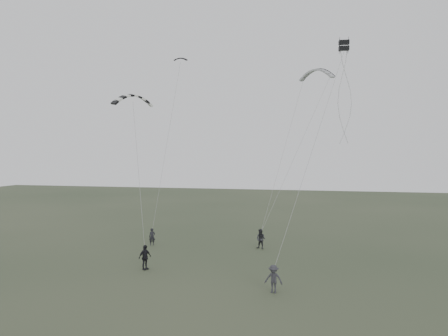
% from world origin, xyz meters
% --- Properties ---
extents(ground, '(140.00, 140.00, 0.00)m').
position_xyz_m(ground, '(0.00, 0.00, 0.00)').
color(ground, '#313F29').
rests_on(ground, ground).
extents(flyer_left, '(0.68, 0.59, 1.56)m').
position_xyz_m(flyer_left, '(-5.98, 7.21, 0.78)').
color(flyer_left, black).
rests_on(flyer_left, ground).
extents(flyer_right, '(1.01, 0.89, 1.75)m').
position_xyz_m(flyer_right, '(3.96, 7.91, 0.87)').
color(flyer_right, '#25252A').
rests_on(flyer_right, ground).
extents(flyer_center, '(0.90, 1.13, 1.80)m').
position_xyz_m(flyer_center, '(-3.29, -0.76, 0.90)').
color(flyer_center, black).
rests_on(flyer_center, ground).
extents(flyer_far, '(1.16, 0.74, 1.70)m').
position_xyz_m(flyer_far, '(6.40, -3.94, 0.85)').
color(flyer_far, '#2D2D33').
rests_on(flyer_far, ground).
extents(kite_dark_small, '(1.39, 0.61, 0.55)m').
position_xyz_m(kite_dark_small, '(-4.87, 12.24, 18.04)').
color(kite_dark_small, black).
rests_on(kite_dark_small, flyer_left).
extents(kite_pale_large, '(3.55, 2.36, 1.56)m').
position_xyz_m(kite_pale_large, '(8.57, 13.13, 16.47)').
color(kite_pale_large, '#A2A4A7').
rests_on(kite_pale_large, flyer_right).
extents(kite_striped, '(3.13, 3.10, 1.42)m').
position_xyz_m(kite_striped, '(-5.76, 2.77, 13.12)').
color(kite_striped, black).
rests_on(kite_striped, flyer_center).
extents(kite_box, '(0.79, 0.87, 0.84)m').
position_xyz_m(kite_box, '(10.72, 3.95, 16.50)').
color(kite_box, black).
rests_on(kite_box, flyer_far).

